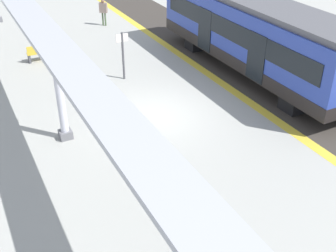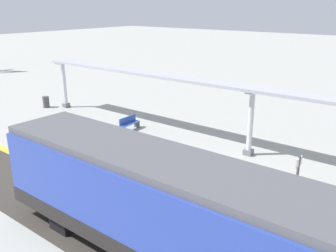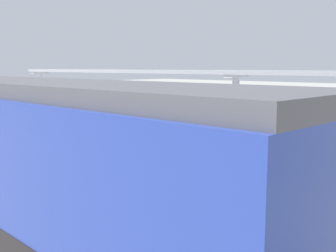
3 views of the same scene
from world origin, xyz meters
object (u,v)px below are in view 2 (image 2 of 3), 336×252
Objects in this scene: canopy_pillar_second at (250,123)px; bench_near_end at (129,123)px; canopy_pillar_third at (64,85)px; trash_bin at (46,102)px; platform_info_sign at (297,177)px; train_near_carriage at (164,209)px.

canopy_pillar_second is 7.89m from bench_near_end.
canopy_pillar_second is at bearing -82.98° from bench_near_end.
trash_bin is at bearing 130.39° from canopy_pillar_third.
bench_near_end is at bearing 97.02° from canopy_pillar_second.
canopy_pillar_second is 5.38m from platform_info_sign.
canopy_pillar_third is 2.01m from trash_bin.
platform_info_sign is (-2.82, -20.23, 0.90)m from trash_bin.
train_near_carriage is at bearing 159.74° from platform_info_sign.
platform_info_sign is (5.53, -2.04, -0.50)m from train_near_carriage.
platform_info_sign reaches higher than trash_bin.
trash_bin is 20.45m from platform_info_sign.
canopy_pillar_third is 7.75m from bench_near_end.
canopy_pillar_third is 1.57× the size of platform_info_sign.
canopy_pillar_second is 15.29m from canopy_pillar_third.
canopy_pillar_second is at bearing -90.00° from canopy_pillar_third.
trash_bin is at bearing 90.19° from bench_near_end.
canopy_pillar_third is at bearing 78.74° from platform_info_sign.
platform_info_sign is (-3.80, -19.08, -0.43)m from canopy_pillar_third.
bench_near_end is 8.72m from trash_bin.
bench_near_end is 11.89m from platform_info_sign.
canopy_pillar_second is at bearing 10.61° from train_near_carriage.
trash_bin is at bearing 82.06° from platform_info_sign.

